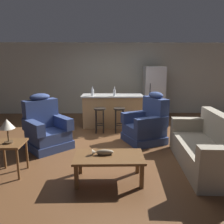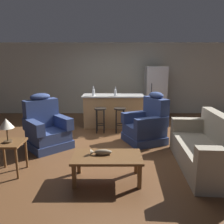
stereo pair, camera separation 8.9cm
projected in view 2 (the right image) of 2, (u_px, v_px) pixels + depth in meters
The scene contains 15 objects.
ground_plane at pixel (113, 141), 5.33m from camera, with size 12.00×12.00×0.00m.
back_wall at pixel (113, 79), 8.10m from camera, with size 12.00×0.05×2.60m.
coffee_table at pixel (107, 159), 3.47m from camera, with size 1.10×0.60×0.42m.
fish_figurine at pixel (101, 152), 3.48m from camera, with size 0.34×0.10×0.10m.
couch at pixel (208, 149), 3.92m from camera, with size 0.97×1.95×0.94m.
recliner_near_lamp at pixel (46, 129), 4.90m from camera, with size 1.19×1.19×1.20m.
recliner_near_island at pixel (147, 125), 5.22m from camera, with size 1.10×1.10×1.20m.
end_table at pixel (9, 148), 3.68m from camera, with size 0.48×0.48×0.56m.
table_lamp at pixel (6, 125), 3.58m from camera, with size 0.24×0.24×0.41m.
kitchen_island at pixel (113, 110), 6.55m from camera, with size 1.80×0.70×0.95m.
bar_stool_left at pixel (100, 116), 5.93m from camera, with size 0.32×0.32×0.68m.
bar_stool_right at pixel (120, 116), 5.93m from camera, with size 0.32×0.32×0.68m.
refrigerator at pixel (155, 92), 7.63m from camera, with size 0.70×0.69×1.76m.
bottle_tall_green at pixel (115, 92), 6.19m from camera, with size 0.07×0.07×0.27m.
bottle_short_amber at pixel (93, 92), 6.25m from camera, with size 0.08×0.08×0.27m.
Camera 2 is at (-0.04, -5.05, 1.84)m, focal length 35.00 mm.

